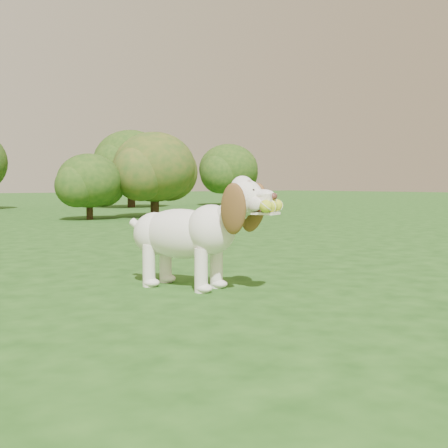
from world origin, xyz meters
TOP-DOWN VIEW (x-y plane):
  - ground at (0.00, 0.00)m, footprint 80.00×80.00m
  - dog at (-0.05, 0.50)m, footprint 0.62×1.03m
  - shrub_d at (3.67, 7.16)m, footprint 1.60×1.60m
  - shrub_c at (2.33, 7.21)m, footprint 1.16×1.16m
  - shrub_h at (8.71, 11.18)m, footprint 1.81×1.81m
  - shrub_f at (5.52, 11.48)m, footprint 2.05×2.05m

SIDE VIEW (x-z plane):
  - ground at x=0.00m, z-range 0.00..0.00m
  - dog at x=-0.05m, z-range 0.02..0.71m
  - shrub_c at x=2.33m, z-range 0.11..1.30m
  - shrub_d at x=3.67m, z-range 0.15..1.80m
  - shrub_h at x=8.71m, z-range 0.16..2.04m
  - shrub_f at x=5.52m, z-range 0.19..2.32m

